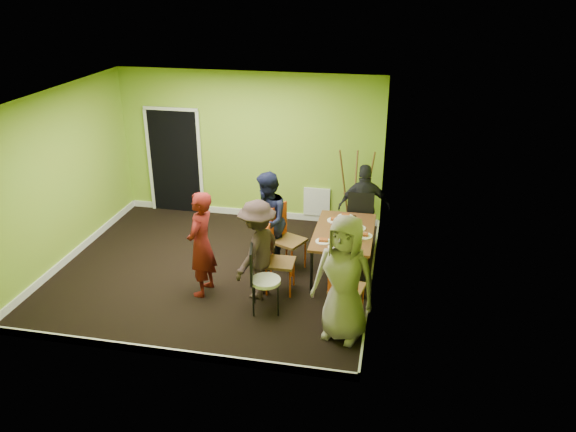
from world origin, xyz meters
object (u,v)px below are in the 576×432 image
easel (356,192)px  person_left_near (258,250)px  chair_back_end (360,211)px  chair_left_far (285,234)px  blue_bottle (356,233)px  thermos (341,226)px  dining_table (344,234)px  orange_bottle (340,222)px  person_left_far (267,221)px  person_back_end (364,207)px  person_standing (201,244)px  chair_front_end (345,285)px  person_front_end (344,278)px  chair_bentwood (261,276)px  chair_left_near (275,256)px

easel → person_left_near: easel is taller
chair_back_end → person_left_near: 2.19m
chair_left_far → blue_bottle: bearing=99.3°
person_left_near → thermos: bearing=144.3°
dining_table → orange_bottle: orange_bottle is taller
dining_table → easel: (0.03, 1.58, 0.09)m
orange_bottle → thermos: bearing=-81.8°
dining_table → chair_back_end: size_ratio=1.42×
blue_bottle → person_left_far: (-1.43, 0.32, -0.07)m
chair_left_far → person_back_end: bearing=153.4°
person_standing → person_left_near: person_standing is taller
chair_back_end → person_left_far: size_ratio=0.67×
blue_bottle → person_standing: (-2.17, -0.69, -0.06)m
dining_table → person_standing: (-1.97, -0.96, 0.11)m
chair_back_end → easel: bearing=-79.5°
blue_bottle → person_left_near: (-1.35, -0.61, -0.11)m
chair_back_end → chair_front_end: (-0.01, -2.19, -0.16)m
blue_bottle → thermos: bearing=138.9°
person_front_end → person_back_end: bearing=104.8°
person_left_far → thermos: bearing=69.9°
chair_front_end → easel: easel is taller
blue_bottle → orange_bottle: size_ratio=2.45×
person_standing → person_left_near: size_ratio=1.07×
chair_bentwood → person_front_end: 1.30m
chair_back_end → blue_bottle: bearing=90.0°
dining_table → blue_bottle: size_ratio=6.92×
thermos → dining_table: bearing=48.8°
thermos → orange_bottle: 0.29m
chair_left_far → chair_back_end: (1.13, 0.82, 0.15)m
blue_bottle → person_back_end: person_back_end is taller
dining_table → person_back_end: (0.24, 1.00, 0.06)m
chair_back_end → person_standing: 2.82m
chair_bentwood → person_left_near: 0.44m
chair_front_end → easel: (-0.14, 2.92, 0.20)m
chair_front_end → easel: bearing=103.2°
easel → person_left_far: (-1.26, -1.53, 0.00)m
dining_table → chair_bentwood: size_ratio=1.54×
chair_back_end → orange_bottle: size_ratio=11.95×
person_standing → chair_front_end: bearing=85.9°
blue_bottle → dining_table: bearing=126.7°
person_standing → person_front_end: bearing=78.5°
chair_back_end → chair_left_near: bearing=52.9°
chair_bentwood → person_front_end: person_front_end is taller
dining_table → chair_left_far: size_ratio=1.41×
blue_bottle → person_standing: 2.28m
chair_front_end → easel: 2.93m
chair_back_end → person_standing: bearing=39.2°
chair_left_far → dining_table: bearing=112.0°
chair_left_far → chair_back_end: size_ratio=1.01×
chair_bentwood → chair_back_end: bearing=137.9°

